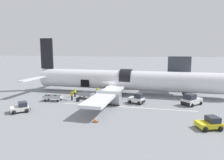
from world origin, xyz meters
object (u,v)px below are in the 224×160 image
(ground_crew_driver, at_px, (97,91))
(suitcase_on_tarmac_upright, at_px, (78,100))
(baggage_tug_spare, at_px, (21,108))
(baggage_cart_loading, at_px, (87,95))
(baggage_tug_rear, at_px, (210,123))
(ground_crew_helper, at_px, (75,92))
(baggage_cart_queued, at_px, (53,98))
(baggage_tug_mid, at_px, (137,99))
(ground_crew_loader_a, at_px, (111,93))
(ground_crew_loader_b, at_px, (72,95))
(baggage_tug_lead, at_px, (191,100))
(ground_crew_supervisor, at_px, (104,93))
(airplane, at_px, (124,81))

(ground_crew_driver, distance_m, suitcase_on_tarmac_upright, 4.63)
(baggage_tug_spare, distance_m, baggage_cart_loading, 10.94)
(baggage_tug_rear, bearing_deg, ground_crew_helper, 153.42)
(baggage_cart_queued, bearing_deg, baggage_tug_mid, 7.85)
(baggage_tug_mid, height_order, baggage_cart_loading, baggage_tug_mid)
(baggage_tug_rear, xyz_separation_m, ground_crew_loader_a, (-13.44, 10.46, 0.30))
(baggage_tug_rear, distance_m, ground_crew_driver, 19.78)
(ground_crew_loader_b, bearing_deg, ground_crew_driver, 50.21)
(baggage_tug_lead, xyz_separation_m, ground_crew_helper, (-19.34, 0.59, 0.06))
(baggage_tug_rear, relative_size, ground_crew_loader_b, 1.84)
(baggage_cart_loading, relative_size, ground_crew_supervisor, 1.86)
(baggage_tug_lead, xyz_separation_m, ground_crew_loader_a, (-12.75, 1.03, 0.12))
(ground_crew_driver, bearing_deg, ground_crew_loader_a, -14.95)
(airplane, height_order, baggage_tug_lead, airplane)
(ground_crew_loader_b, bearing_deg, baggage_tug_mid, 4.01)
(ground_crew_loader_b, bearing_deg, ground_crew_helper, 104.08)
(ground_crew_loader_a, height_order, ground_crew_loader_b, ground_crew_loader_a)
(baggage_cart_queued, bearing_deg, ground_crew_loader_a, 24.98)
(ground_crew_loader_b, height_order, ground_crew_driver, ground_crew_driver)
(ground_crew_loader_a, distance_m, ground_crew_driver, 2.94)
(baggage_tug_mid, bearing_deg, baggage_tug_rear, -43.28)
(airplane, xyz_separation_m, ground_crew_loader_b, (-7.21, -7.37, -1.68))
(baggage_tug_rear, height_order, baggage_cart_loading, baggage_tug_rear)
(baggage_tug_mid, height_order, ground_crew_loader_b, baggage_tug_mid)
(baggage_cart_queued, relative_size, ground_crew_loader_a, 2.40)
(ground_crew_loader_a, relative_size, suitcase_on_tarmac_upright, 2.53)
(baggage_tug_lead, distance_m, suitcase_on_tarmac_upright, 17.63)
(ground_crew_helper, bearing_deg, ground_crew_supervisor, -1.03)
(baggage_cart_loading, distance_m, baggage_cart_queued, 5.54)
(ground_crew_driver, bearing_deg, airplane, 41.51)
(baggage_cart_loading, distance_m, ground_crew_driver, 2.33)
(baggage_tug_mid, bearing_deg, airplane, 117.47)
(ground_crew_supervisor, bearing_deg, ground_crew_helper, 178.97)
(ground_crew_helper, relative_size, suitcase_on_tarmac_upright, 2.36)
(ground_crew_supervisor, height_order, ground_crew_helper, ground_crew_supervisor)
(airplane, height_order, baggage_tug_rear, airplane)
(ground_crew_loader_b, height_order, ground_crew_supervisor, ground_crew_supervisor)
(baggage_tug_spare, relative_size, baggage_cart_queued, 0.70)
(ground_crew_driver, bearing_deg, ground_crew_loader_b, -129.79)
(baggage_tug_lead, height_order, ground_crew_driver, ground_crew_driver)
(baggage_cart_queued, xyz_separation_m, suitcase_on_tarmac_upright, (4.07, 0.66, -0.23))
(baggage_cart_queued, xyz_separation_m, ground_crew_loader_a, (8.78, 4.09, 0.37))
(airplane, height_order, ground_crew_helper, airplane)
(baggage_cart_queued, height_order, ground_crew_loader_b, ground_crew_loader_b)
(airplane, relative_size, ground_crew_loader_b, 24.48)
(baggage_cart_queued, xyz_separation_m, ground_crew_helper, (2.19, 3.65, 0.31))
(ground_crew_helper, bearing_deg, baggage_cart_loading, -16.30)
(ground_crew_supervisor, relative_size, suitcase_on_tarmac_upright, 2.84)
(baggage_cart_queued, bearing_deg, baggage_tug_spare, -99.31)
(ground_crew_loader_b, xyz_separation_m, ground_crew_driver, (3.11, 3.74, 0.10))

